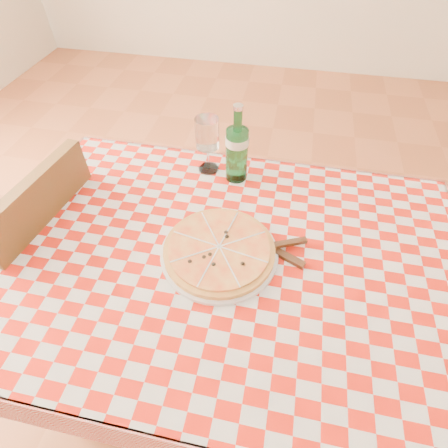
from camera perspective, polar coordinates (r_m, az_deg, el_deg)
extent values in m
plane|color=#A05533|center=(1.63, 0.28, -21.58)|extent=(6.00, 6.00, 0.00)
cube|color=brown|center=(0.98, 0.44, -6.19)|extent=(1.20, 0.80, 0.04)
cylinder|color=brown|center=(1.35, -28.22, -22.76)|extent=(0.06, 0.06, 0.71)
cylinder|color=brown|center=(1.61, -16.28, -1.15)|extent=(0.06, 0.06, 0.71)
cylinder|color=brown|center=(1.54, 23.35, -7.24)|extent=(0.06, 0.06, 0.71)
cube|color=#B0160A|center=(0.96, 0.45, -5.35)|extent=(1.30, 0.90, 0.01)
cylinder|color=brown|center=(1.47, 28.50, -28.94)|extent=(0.03, 0.03, 0.40)
cylinder|color=brown|center=(1.60, 27.47, -17.19)|extent=(0.03, 0.03, 0.40)
cube|color=brown|center=(1.52, -27.94, -5.71)|extent=(0.45, 0.45, 0.04)
cylinder|color=brown|center=(1.66, -17.16, -7.73)|extent=(0.03, 0.03, 0.42)
cylinder|color=brown|center=(1.85, -26.33, -4.39)|extent=(0.03, 0.03, 0.42)
cylinder|color=brown|center=(1.55, -23.85, -17.55)|extent=(0.03, 0.03, 0.42)
cube|color=brown|center=(1.23, -25.55, -1.43)|extent=(0.09, 0.41, 0.45)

